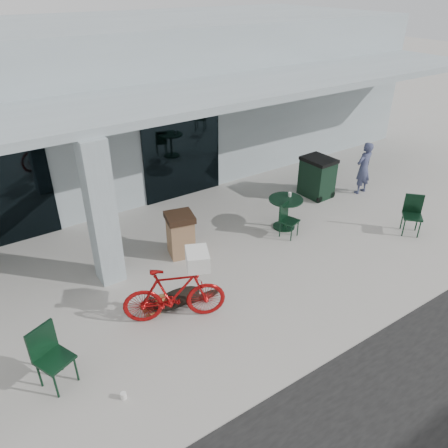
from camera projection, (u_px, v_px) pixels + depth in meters
ground at (229, 311)px, 8.46m from camera, size 80.00×80.00×0.00m
building at (74, 102)px, 13.47m from camera, size 22.00×7.00×4.50m
storefront_glass_right at (182, 151)px, 12.25m from camera, size 2.40×0.06×2.70m
column at (102, 214)px, 8.62m from camera, size 0.50×0.50×3.12m
overhang at (136, 105)px, 9.46m from camera, size 22.00×2.80×0.18m
bicycle at (174, 294)px, 8.00m from camera, size 1.95×1.26×1.14m
laundry_basket at (197, 259)px, 7.71m from camera, size 0.57×0.64×0.31m
dog at (177, 298)px, 8.49m from camera, size 1.23×0.52×0.40m
cup_near_dog at (124, 396)px, 6.68m from camera, size 0.12×0.12×0.11m
cafe_chair_near at (54, 359)px, 6.70m from camera, size 0.65×0.68×1.07m
cafe_table_far at (285, 213)px, 11.07m from camera, size 1.06×1.06×0.81m
cafe_chair_far_a at (290, 221)px, 10.67m from camera, size 0.51×0.54×0.88m
cafe_chair_far_b at (412, 216)px, 10.76m from camera, size 0.66×0.66×0.99m
person at (364, 168)px, 12.69m from camera, size 0.59×0.40×1.55m
cup_on_table at (290, 194)px, 10.96m from camera, size 0.10×0.10×0.11m
trash_receptacle at (181, 235)px, 9.93m from camera, size 0.73×0.73×1.04m
wheeled_bin at (317, 177)px, 12.61m from camera, size 0.75×0.94×1.16m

